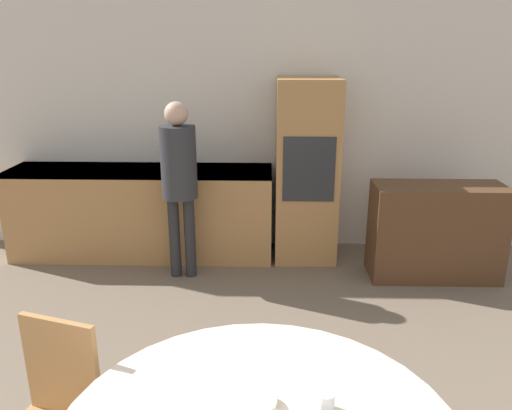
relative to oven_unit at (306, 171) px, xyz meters
name	(u,v)px	position (x,y,z in m)	size (l,w,h in m)	color
wall_back	(259,122)	(-0.46, 0.34, 0.42)	(6.60, 0.05, 2.60)	silver
kitchen_counter	(143,211)	(-1.62, -0.01, -0.42)	(2.57, 0.60, 0.89)	#AD7A47
oven_unit	(306,171)	(0.00, 0.00, 0.00)	(0.59, 0.59, 1.76)	#AD7A47
sideboard	(436,232)	(1.15, -0.45, -0.44)	(1.15, 0.45, 0.87)	#51331E
person_standing	(179,172)	(-1.15, -0.50, 0.11)	(0.31, 0.31, 1.60)	#262628
cup	(326,402)	(-0.15, -3.17, -0.08)	(0.07, 0.07, 0.08)	silver
bowl_far	(255,404)	(-0.41, -3.17, -0.10)	(0.16, 0.16, 0.04)	silver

